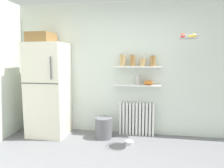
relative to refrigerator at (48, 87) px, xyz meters
The scene contains 14 objects.
back_wall 1.56m from the refrigerator, 14.78° to the left, with size 7.04×0.10×2.60m, color silver.
refrigerator is the anchor object (origin of this frame).
radiator 1.85m from the refrigerator, ahead, with size 0.69×0.12×0.64m.
wall_shelf_lower 1.73m from the refrigerator, ahead, with size 0.90×0.22×0.03m, color white.
wall_shelf_upper 1.78m from the refrigerator, ahead, with size 0.90×0.22×0.03m, color white.
storage_jar_0 1.55m from the refrigerator, ahead, with size 0.10×0.10×0.23m.
storage_jar_1 1.72m from the refrigerator, ahead, with size 0.09×0.09×0.23m.
storage_jar_2 1.90m from the refrigerator, ahead, with size 0.10×0.10×0.17m.
storage_jar_3 2.08m from the refrigerator, ahead, with size 0.10×0.10×0.22m.
vase 1.76m from the refrigerator, ahead, with size 0.09×0.09×0.18m, color #B2ADA8.
shelf_bowl 1.95m from the refrigerator, ahead, with size 0.19×0.19×0.08m, color orange.
trash_bin 1.34m from the refrigerator, ahead, with size 0.32×0.32×0.40m, color slate.
pet_food_bowl 1.87m from the refrigerator, ahead, with size 0.16×0.16×0.05m, color #B7B7BC.
hanging_fruit_basket 2.71m from the refrigerator, ahead, with size 0.35×0.35×0.09m.
Camera 1 is at (0.45, -2.14, 1.55)m, focal length 33.74 mm.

